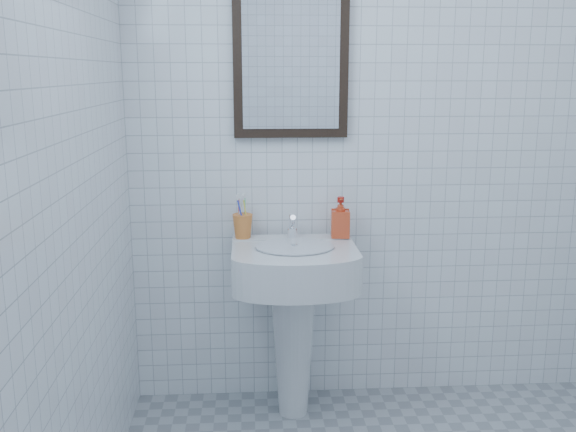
{
  "coord_description": "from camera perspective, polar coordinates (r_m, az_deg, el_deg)",
  "views": [
    {
      "loc": [
        -0.57,
        -1.66,
        1.53
      ],
      "look_at": [
        -0.41,
        0.86,
        0.96
      ],
      "focal_mm": 40.0,
      "sensor_mm": 36.0,
      "label": 1
    }
  ],
  "objects": [
    {
      "name": "faucet",
      "position": [
        2.83,
        0.37,
        -1.09
      ],
      "size": [
        0.05,
        0.1,
        0.12
      ],
      "color": "white",
      "rests_on": "washbasin"
    },
    {
      "name": "wall_back",
      "position": [
        2.93,
        7.62,
        7.22
      ],
      "size": [
        2.2,
        0.02,
        2.5
      ],
      "primitive_type": "cube",
      "color": "white",
      "rests_on": "ground"
    },
    {
      "name": "washbasin",
      "position": [
        2.82,
        0.5,
        -7.59
      ],
      "size": [
        0.53,
        0.39,
        0.81
      ],
      "color": "silver",
      "rests_on": "ground"
    },
    {
      "name": "wall_left",
      "position": [
        1.76,
        -21.21,
        2.88
      ],
      "size": [
        0.02,
        2.4,
        2.5
      ],
      "primitive_type": "cube",
      "color": "white",
      "rests_on": "ground"
    },
    {
      "name": "wall_mirror",
      "position": [
        2.85,
        0.25,
        13.22
      ],
      "size": [
        0.5,
        0.04,
        0.62
      ],
      "color": "black",
      "rests_on": "wall_back"
    },
    {
      "name": "soap_dispenser",
      "position": [
        2.85,
        4.68,
        -0.1
      ],
      "size": [
        0.09,
        0.09,
        0.18
      ],
      "primitive_type": "imported",
      "rotation": [
        0.0,
        0.0,
        -0.09
      ],
      "color": "red",
      "rests_on": "washbasin"
    },
    {
      "name": "toothbrush_cup",
      "position": [
        2.84,
        -4.05,
        -0.9
      ],
      "size": [
        0.1,
        0.1,
        0.11
      ],
      "primitive_type": null,
      "rotation": [
        0.0,
        0.0,
        0.1
      ],
      "color": "orange",
      "rests_on": "washbasin"
    }
  ]
}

